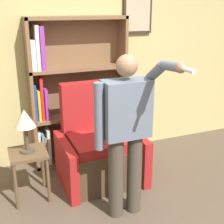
{
  "coord_description": "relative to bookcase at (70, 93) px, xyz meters",
  "views": [
    {
      "loc": [
        -1.21,
        -2.0,
        2.07
      ],
      "look_at": [
        -0.06,
        0.86,
        1.01
      ],
      "focal_mm": 50.0,
      "sensor_mm": 36.0,
      "label": 1
    }
  ],
  "objects": [
    {
      "name": "person_standing",
      "position": [
        0.19,
        -1.37,
        -0.01
      ],
      "size": [
        0.6,
        0.78,
        1.65
      ],
      "color": "#473D33",
      "rests_on": "ground_plane"
    },
    {
      "name": "table_lamp",
      "position": [
        -0.68,
        -0.72,
        -0.04
      ],
      "size": [
        0.23,
        0.23,
        0.48
      ],
      "color": "#4C4233",
      "rests_on": "side_table"
    },
    {
      "name": "armchair",
      "position": [
        0.17,
        -0.61,
        -0.58
      ],
      "size": [
        0.97,
        0.81,
        1.18
      ],
      "color": "#4C3823",
      "rests_on": "ground_plane"
    },
    {
      "name": "side_table",
      "position": [
        -0.68,
        -0.72,
        -0.51
      ],
      "size": [
        0.4,
        0.4,
        0.57
      ],
      "color": "brown",
      "rests_on": "ground_plane"
    },
    {
      "name": "wall_back",
      "position": [
        0.25,
        0.16,
        0.44
      ],
      "size": [
        8.0,
        0.11,
        2.8
      ],
      "color": "tan",
      "rests_on": "ground_plane"
    },
    {
      "name": "bookcase",
      "position": [
        0.0,
        0.0,
        0.0
      ],
      "size": [
        1.28,
        0.28,
        1.94
      ],
      "color": "brown",
      "rests_on": "ground_plane"
    }
  ]
}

